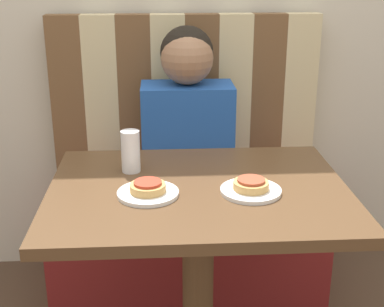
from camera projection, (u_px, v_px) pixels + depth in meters
name	position (u px, v px, depth m)	size (l,w,h in m)	color
booth_seat	(188.00, 241.00, 2.39)	(1.17, 0.49, 0.48)	maroon
booth_backrest	(185.00, 98.00, 2.37)	(1.17, 0.08, 0.73)	brown
dining_table	(198.00, 221.00, 1.65)	(0.90, 0.69, 0.78)	brown
person	(187.00, 112.00, 2.19)	(0.37, 0.24, 0.70)	#2356B2
plate_left	(148.00, 193.00, 1.55)	(0.18, 0.18, 0.01)	white
plate_right	(251.00, 191.00, 1.57)	(0.18, 0.18, 0.01)	white
pizza_left	(148.00, 187.00, 1.55)	(0.10, 0.10, 0.03)	tan
pizza_right	(251.00, 184.00, 1.56)	(0.10, 0.10, 0.03)	tan
drinking_cup	(131.00, 151.00, 1.71)	(0.06, 0.06, 0.14)	silver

